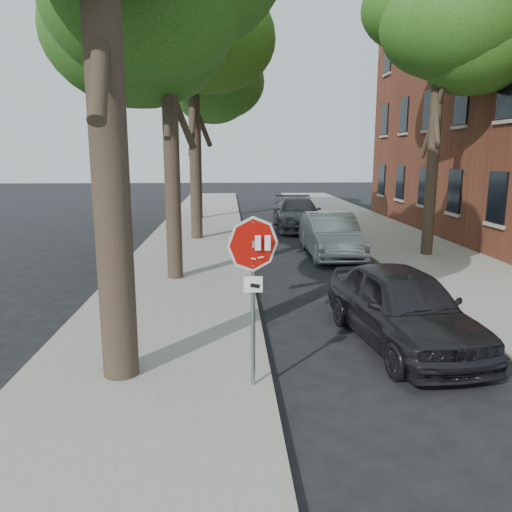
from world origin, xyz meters
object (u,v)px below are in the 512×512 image
at_px(car_a, 402,306).
at_px(car_c, 297,214).
at_px(car_b, 331,235).
at_px(tree_right, 439,44).
at_px(tree_mid_b, 192,42).
at_px(tree_far, 196,86).
at_px(stop_sign, 253,269).

xyz_separation_m(car_a, car_c, (0.09, 15.29, 0.02)).
bearing_deg(car_b, tree_right, -3.88).
bearing_deg(tree_mid_b, tree_right, -25.52).
distance_m(car_a, car_c, 15.29).
bearing_deg(tree_mid_b, tree_far, 92.44).
bearing_deg(tree_right, car_a, -114.29).
distance_m(tree_mid_b, car_b, 9.58).
relative_size(stop_sign, car_a, 0.59).
xyz_separation_m(car_b, car_c, (-0.27, 6.77, -0.00)).
bearing_deg(car_c, tree_mid_b, -146.15).
distance_m(car_b, car_c, 6.78).
bearing_deg(car_c, stop_sign, -98.35).
distance_m(stop_sign, tree_mid_b, 15.48).
xyz_separation_m(car_a, car_b, (0.36, 8.52, 0.02)).
relative_size(tree_far, car_b, 1.98).
distance_m(tree_far, car_a, 20.94).
height_order(stop_sign, car_c, stop_sign).
height_order(car_a, car_b, car_b).
xyz_separation_m(tree_far, tree_right, (8.70, -11.00, 0.00)).
bearing_deg(car_a, stop_sign, -154.89).
bearing_deg(car_a, tree_far, 97.38).
bearing_deg(tree_right, tree_far, 128.34).
relative_size(car_a, car_c, 0.84).
bearing_deg(tree_far, car_a, -75.58).
relative_size(tree_mid_b, tree_far, 1.11).
distance_m(tree_far, car_b, 13.63).
height_order(tree_mid_b, tree_right, tree_mid_b).
relative_size(stop_sign, car_c, 0.49).
distance_m(tree_right, car_c, 10.19).
xyz_separation_m(tree_right, car_a, (-3.74, -8.29, -6.46)).
height_order(stop_sign, car_a, stop_sign).
distance_m(stop_sign, tree_far, 21.88).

